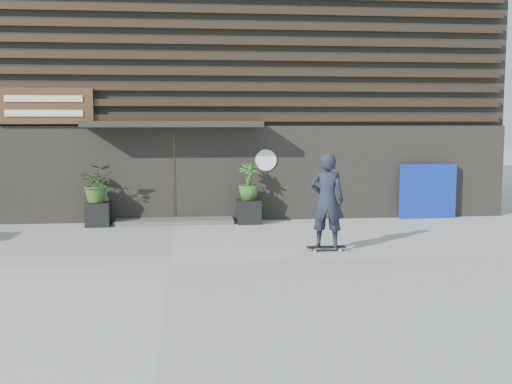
{
  "coord_description": "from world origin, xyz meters",
  "views": [
    {
      "loc": [
        0.37,
        -11.4,
        2.63
      ],
      "look_at": [
        1.81,
        1.89,
        1.1
      ],
      "focal_mm": 43.72,
      "sensor_mm": 36.0,
      "label": 1
    }
  ],
  "objects": [
    {
      "name": "bamboo_left",
      "position": [
        -1.9,
        4.4,
        1.08
      ],
      "size": [
        0.86,
        0.75,
        0.96
      ],
      "primitive_type": "imported",
      "color": "#2D591E",
      "rests_on": "planter_pot_left"
    },
    {
      "name": "entrance_step",
      "position": [
        0.0,
        4.6,
        0.06
      ],
      "size": [
        3.0,
        0.8,
        0.12
      ],
      "primitive_type": "cube",
      "color": "#484846",
      "rests_on": "ground"
    },
    {
      "name": "ground",
      "position": [
        0.0,
        0.0,
        0.0
      ],
      "size": [
        80.0,
        80.0,
        0.0
      ],
      "primitive_type": "plane",
      "color": "#A09D98",
      "rests_on": "ground"
    },
    {
      "name": "planter_pot_left",
      "position": [
        -1.9,
        4.4,
        0.3
      ],
      "size": [
        0.6,
        0.6,
        0.6
      ],
      "primitive_type": "cube",
      "color": "black",
      "rests_on": "ground"
    },
    {
      "name": "blue_tarp",
      "position": [
        6.79,
        4.7,
        0.73
      ],
      "size": [
        1.57,
        0.19,
        1.47
      ],
      "primitive_type": "cube",
      "rotation": [
        0.0,
        0.0,
        0.04
      ],
      "color": "#0B2197",
      "rests_on": "ground"
    },
    {
      "name": "building",
      "position": [
        -0.0,
        9.96,
        3.99
      ],
      "size": [
        18.0,
        11.0,
        8.0
      ],
      "color": "black",
      "rests_on": "ground"
    },
    {
      "name": "bamboo_right",
      "position": [
        1.9,
        4.4,
        1.08
      ],
      "size": [
        0.54,
        0.54,
        0.96
      ],
      "primitive_type": "imported",
      "color": "#2D591E",
      "rests_on": "planter_pot_right"
    },
    {
      "name": "planter_pot_right",
      "position": [
        1.9,
        4.4,
        0.3
      ],
      "size": [
        0.6,
        0.6,
        0.6
      ],
      "primitive_type": "cube",
      "color": "black",
      "rests_on": "ground"
    },
    {
      "name": "skateboarder",
      "position": [
        3.13,
        0.78,
        1.04
      ],
      "size": [
        0.79,
        0.62,
        2.0
      ],
      "color": "black",
      "rests_on": "ground"
    }
  ]
}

